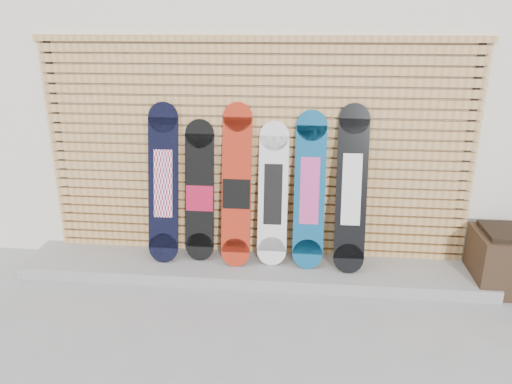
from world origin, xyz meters
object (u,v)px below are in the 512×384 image
at_px(snowboard_3, 273,194).
at_px(snowboard_5, 351,190).
at_px(snowboard_2, 237,187).
at_px(snowboard_0, 163,184).
at_px(snowboard_4, 310,191).
at_px(snowboard_1, 200,192).

bearing_deg(snowboard_3, snowboard_5, -3.61).
height_order(snowboard_2, snowboard_3, snowboard_2).
bearing_deg(snowboard_0, snowboard_5, -0.69).
relative_size(snowboard_2, snowboard_4, 1.04).
distance_m(snowboard_2, snowboard_3, 0.36).
bearing_deg(snowboard_4, snowboard_5, -3.72).
relative_size(snowboard_1, snowboard_4, 0.93).
distance_m(snowboard_2, snowboard_4, 0.71).
xyz_separation_m(snowboard_4, snowboard_5, (0.39, -0.03, 0.03)).
xyz_separation_m(snowboard_0, snowboard_4, (1.43, 0.00, -0.03)).
relative_size(snowboard_2, snowboard_5, 0.99).
distance_m(snowboard_0, snowboard_1, 0.37).
bearing_deg(snowboard_0, snowboard_2, -0.66).
distance_m(snowboard_0, snowboard_4, 1.43).
height_order(snowboard_0, snowboard_2, snowboard_2).
bearing_deg(snowboard_3, snowboard_1, 178.93).
xyz_separation_m(snowboard_1, snowboard_5, (1.47, -0.06, 0.10)).
height_order(snowboard_4, snowboard_5, snowboard_5).
bearing_deg(snowboard_4, snowboard_1, 178.14).
bearing_deg(snowboard_5, snowboard_1, 177.65).
relative_size(snowboard_4, snowboard_5, 0.96).
height_order(snowboard_1, snowboard_2, snowboard_2).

